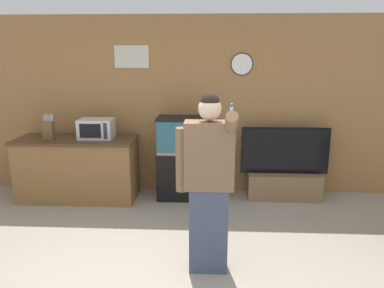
# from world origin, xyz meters

# --- Properties ---
(wall_back_paneled) EXTENTS (10.00, 0.08, 2.60)m
(wall_back_paneled) POSITION_xyz_m (0.00, 2.77, 1.30)
(wall_back_paneled) COLOR olive
(wall_back_paneled) RESTS_ON ground_plane
(counter_island) EXTENTS (1.69, 0.67, 0.89)m
(counter_island) POSITION_xyz_m (-1.54, 2.31, 0.45)
(counter_island) COLOR brown
(counter_island) RESTS_ON ground_plane
(microwave) EXTENTS (0.47, 0.33, 0.27)m
(microwave) POSITION_xyz_m (-1.25, 2.36, 1.03)
(microwave) COLOR silver
(microwave) RESTS_ON counter_island
(knife_block) EXTENTS (0.14, 0.11, 0.35)m
(knife_block) POSITION_xyz_m (-1.90, 2.27, 1.02)
(knife_block) COLOR brown
(knife_block) RESTS_ON counter_island
(aquarium_on_stand) EXTENTS (0.81, 0.45, 1.19)m
(aquarium_on_stand) POSITION_xyz_m (0.01, 2.43, 0.60)
(aquarium_on_stand) COLOR black
(aquarium_on_stand) RESTS_ON ground_plane
(tv_on_stand) EXTENTS (1.26, 0.40, 1.05)m
(tv_on_stand) POSITION_xyz_m (1.43, 2.48, 0.31)
(tv_on_stand) COLOR brown
(tv_on_stand) RESTS_ON ground_plane
(person_standing) EXTENTS (0.55, 0.41, 1.73)m
(person_standing) POSITION_xyz_m (0.34, 0.56, 0.90)
(person_standing) COLOR #424C66
(person_standing) RESTS_ON ground_plane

